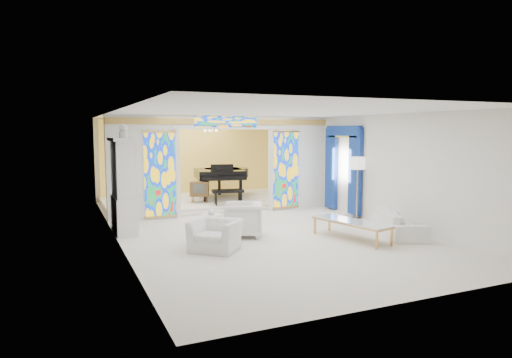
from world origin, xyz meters
name	(u,v)px	position (x,y,z in m)	size (l,w,h in m)	color
floor	(251,226)	(0.00, 0.00, 0.00)	(12.00, 12.00, 0.00)	white
ceiling	(251,114)	(0.00, 0.00, 3.00)	(7.00, 12.00, 0.02)	white
wall_back	(190,158)	(0.00, 6.00, 1.50)	(7.00, 0.02, 3.00)	silver
wall_front	(410,203)	(0.00, -6.00, 1.50)	(7.00, 0.02, 3.00)	silver
wall_left	(114,176)	(-3.50, 0.00, 1.50)	(0.02, 12.00, 3.00)	silver
wall_right	(359,166)	(3.50, 0.00, 1.50)	(0.02, 12.00, 3.00)	silver
partition_wall	(225,160)	(0.00, 2.00, 1.65)	(7.00, 0.22, 3.00)	silver
stained_glass_left	(160,175)	(-2.03, 1.89, 1.30)	(0.90, 0.04, 2.40)	gold
stained_glass_right	(286,170)	(2.03, 1.89, 1.30)	(0.90, 0.04, 2.40)	gold
stained_glass_transom	(226,122)	(0.00, 1.89, 2.82)	(2.00, 0.04, 0.34)	gold
alcove_platform	(205,201)	(0.00, 4.10, 0.09)	(6.80, 3.80, 0.18)	white
gold_curtain_back	(191,158)	(0.00, 5.88, 1.50)	(6.70, 0.10, 2.90)	gold
chandelier	(211,131)	(0.20, 4.00, 2.55)	(0.48, 0.48, 0.30)	#CA8E46
blue_drapes	(343,162)	(3.40, 0.70, 1.58)	(0.14, 1.85, 2.65)	navy
china_cabinet	(123,186)	(-3.22, 0.60, 1.17)	(0.56, 1.46, 2.72)	silver
armchair_left	(215,235)	(-1.68, -2.01, 0.33)	(1.01, 0.88, 0.65)	silver
armchair_right	(243,219)	(-0.65, -1.04, 0.41)	(0.88, 0.91, 0.83)	white
sofa	(399,223)	(2.95, -2.41, 0.30)	(2.03, 0.79, 0.59)	white
side_table	(211,224)	(-1.49, -1.18, 0.41)	(0.63, 0.63, 0.62)	silver
vase	(211,211)	(-1.49, -1.18, 0.71)	(0.17, 0.17, 0.18)	white
coffee_table	(351,222)	(1.56, -2.37, 0.41)	(1.08, 2.12, 0.45)	white
floor_lamp	(358,166)	(3.20, -0.33, 1.54)	(0.51, 0.51, 1.80)	#CA8E46
grand_piano	(223,174)	(0.71, 4.24, 1.01)	(2.26, 3.18, 1.23)	black
tv_console	(200,189)	(-0.42, 3.35, 0.63)	(0.71, 0.62, 0.70)	#53391E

